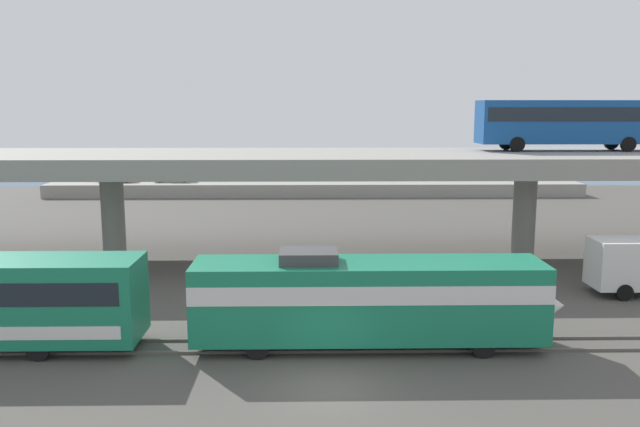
# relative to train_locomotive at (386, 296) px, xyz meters

# --- Properties ---
(ground_plane) EXTENTS (260.00, 260.00, 0.00)m
(ground_plane) POSITION_rel_train_locomotive_xyz_m (-2.48, -4.00, -2.19)
(ground_plane) COLOR #4C4944
(rail_strip_near) EXTENTS (110.00, 0.12, 0.12)m
(rail_strip_near) POSITION_rel_train_locomotive_xyz_m (-2.48, -0.71, -2.13)
(rail_strip_near) COLOR #59544C
(rail_strip_near) RESTS_ON ground_plane
(rail_strip_far) EXTENTS (110.00, 0.12, 0.12)m
(rail_strip_far) POSITION_rel_train_locomotive_xyz_m (-2.48, 0.71, -2.13)
(rail_strip_far) COLOR #59544C
(rail_strip_far) RESTS_ON ground_plane
(train_locomotive) EXTENTS (15.60, 3.04, 4.18)m
(train_locomotive) POSITION_rel_train_locomotive_xyz_m (0.00, 0.00, 0.00)
(train_locomotive) COLOR #197A56
(train_locomotive) RESTS_ON ground_plane
(highway_overpass) EXTENTS (96.00, 10.95, 7.07)m
(highway_overpass) POSITION_rel_train_locomotive_xyz_m (-2.48, 16.00, 4.12)
(highway_overpass) COLOR gray
(highway_overpass) RESTS_ON ground_plane
(transit_bus_on_overpass) EXTENTS (12.00, 2.68, 3.40)m
(transit_bus_on_overpass) POSITION_rel_train_locomotive_xyz_m (14.35, 17.89, 6.94)
(transit_bus_on_overpass) COLOR #14478C
(transit_bus_on_overpass) RESTS_ON highway_overpass
(pier_parking_lot) EXTENTS (60.79, 11.72, 1.47)m
(pier_parking_lot) POSITION_rel_train_locomotive_xyz_m (-2.48, 51.00, -1.46)
(pier_parking_lot) COLOR gray
(pier_parking_lot) RESTS_ON ground_plane
(parked_car_0) EXTENTS (4.25, 1.87, 1.50)m
(parked_car_0) POSITION_rel_train_locomotive_xyz_m (-13.23, 53.03, 0.04)
(parked_car_0) COLOR #0C4C26
(parked_car_0) RESTS_ON pier_parking_lot
(parked_car_1) EXTENTS (4.50, 1.99, 1.50)m
(parked_car_1) POSITION_rel_train_locomotive_xyz_m (15.96, 53.92, 0.05)
(parked_car_1) COLOR #0C4C26
(parked_car_1) RESTS_ON pier_parking_lot
(parked_car_2) EXTENTS (4.67, 1.98, 1.50)m
(parked_car_2) POSITION_rel_train_locomotive_xyz_m (6.84, 53.91, 0.05)
(parked_car_2) COLOR #9E998C
(parked_car_2) RESTS_ON pier_parking_lot
(parked_car_3) EXTENTS (4.51, 1.88, 1.50)m
(parked_car_3) POSITION_rel_train_locomotive_xyz_m (-18.80, 48.68, 0.05)
(parked_car_3) COLOR silver
(parked_car_3) RESTS_ON pier_parking_lot
(parked_car_4) EXTENTS (4.25, 2.00, 1.50)m
(parked_car_4) POSITION_rel_train_locomotive_xyz_m (-25.35, 48.70, 0.05)
(parked_car_4) COLOR maroon
(parked_car_4) RESTS_ON pier_parking_lot
(harbor_water) EXTENTS (140.00, 36.00, 0.01)m
(harbor_water) POSITION_rel_train_locomotive_xyz_m (-2.48, 74.00, -2.19)
(harbor_water) COLOR #2D5170
(harbor_water) RESTS_ON ground_plane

